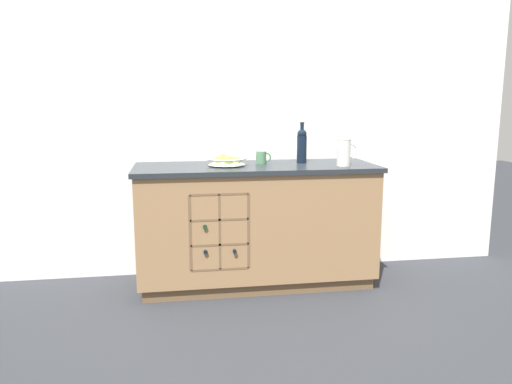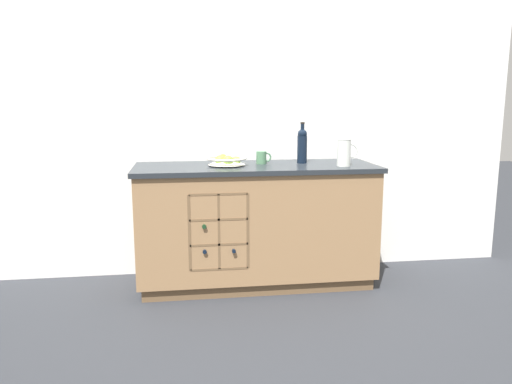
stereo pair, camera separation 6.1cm
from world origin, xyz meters
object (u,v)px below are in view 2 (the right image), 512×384
white_pitcher (344,152)px  ceramic_mug (262,158)px  standing_wine_bottle (302,145)px  fruit_bowl (227,160)px

white_pitcher → ceramic_mug: size_ratio=1.73×
ceramic_mug → standing_wine_bottle: bearing=1.0°
white_pitcher → standing_wine_bottle: bearing=140.5°
white_pitcher → standing_wine_bottle: size_ratio=0.65×
fruit_bowl → standing_wine_bottle: size_ratio=0.95×
fruit_bowl → ceramic_mug: 0.29m
fruit_bowl → white_pitcher: bearing=-8.6°
white_pitcher → standing_wine_bottle: (-0.26, 0.22, 0.03)m
ceramic_mug → standing_wine_bottle: (0.31, 0.01, 0.09)m
fruit_bowl → standing_wine_bottle: bearing=8.7°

